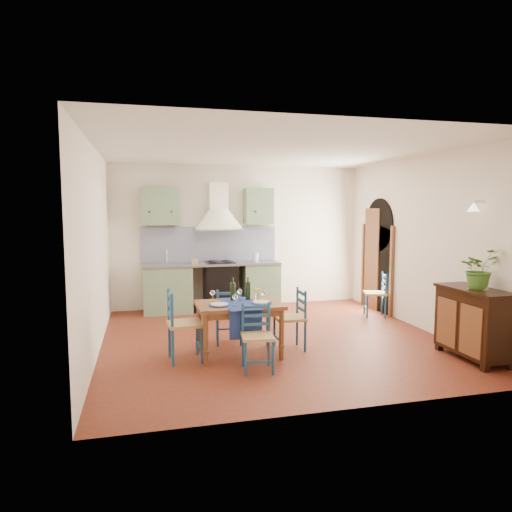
% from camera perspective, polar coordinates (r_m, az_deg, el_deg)
% --- Properties ---
extents(floor, '(5.00, 5.00, 0.00)m').
position_cam_1_polar(floor, '(6.99, 2.22, -10.31)').
color(floor, '#4E2110').
rests_on(floor, ground).
extents(back_wall, '(5.00, 0.96, 2.80)m').
position_cam_1_polar(back_wall, '(8.89, -4.78, 0.08)').
color(back_wall, silver).
rests_on(back_wall, ground).
extents(right_wall, '(0.26, 5.00, 2.80)m').
position_cam_1_polar(right_wall, '(8.04, 19.03, 1.20)').
color(right_wall, silver).
rests_on(right_wall, ground).
extents(left_wall, '(0.04, 5.00, 2.80)m').
position_cam_1_polar(left_wall, '(6.50, -19.41, 0.68)').
color(left_wall, silver).
rests_on(left_wall, ground).
extents(ceiling, '(5.00, 5.00, 0.01)m').
position_cam_1_polar(ceiling, '(6.76, 2.32, 13.14)').
color(ceiling, silver).
rests_on(ceiling, back_wall).
extents(dining_table, '(1.12, 0.84, 1.03)m').
position_cam_1_polar(dining_table, '(6.08, -2.08, -6.67)').
color(dining_table, brown).
rests_on(dining_table, ground).
extents(chair_near, '(0.42, 0.42, 0.81)m').
position_cam_1_polar(chair_near, '(5.59, 0.15, -10.03)').
color(chair_near, navy).
rests_on(chair_near, ground).
extents(chair_far, '(0.43, 0.43, 0.82)m').
position_cam_1_polar(chair_far, '(6.67, -3.45, -7.36)').
color(chair_far, navy).
rests_on(chair_far, ground).
extents(chair_left, '(0.45, 0.45, 0.92)m').
position_cam_1_polar(chair_left, '(5.99, -9.17, -8.47)').
color(chair_left, navy).
rests_on(chair_left, ground).
extents(chair_right, '(0.40, 0.40, 0.85)m').
position_cam_1_polar(chair_right, '(6.41, 4.48, -7.77)').
color(chair_right, navy).
rests_on(chair_right, ground).
extents(chair_spare, '(0.47, 0.47, 0.80)m').
position_cam_1_polar(chair_spare, '(8.60, 14.84, -4.58)').
color(chair_spare, navy).
rests_on(chair_spare, ground).
extents(sideboard, '(0.50, 1.05, 0.94)m').
position_cam_1_polar(sideboard, '(6.60, 25.54, -7.32)').
color(sideboard, black).
rests_on(sideboard, ground).
extents(potted_plant, '(0.52, 0.47, 0.52)m').
position_cam_1_polar(potted_plant, '(6.47, 26.10, -1.44)').
color(potted_plant, '#3A6D23').
rests_on(potted_plant, sideboard).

